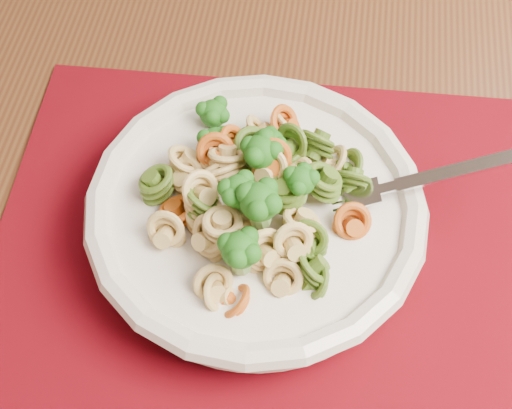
% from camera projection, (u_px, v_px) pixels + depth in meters
% --- Properties ---
extents(dining_table, '(1.47, 1.12, 0.70)m').
position_uv_depth(dining_table, '(315.00, 242.00, 0.67)').
color(dining_table, '#523117').
rests_on(dining_table, ground).
extents(placemat, '(0.51, 0.44, 0.00)m').
position_uv_depth(placemat, '(276.00, 247.00, 0.55)').
color(placemat, '#630411').
rests_on(placemat, dining_table).
extents(pasta_bowl, '(0.25, 0.25, 0.05)m').
position_uv_depth(pasta_bowl, '(256.00, 212.00, 0.53)').
color(pasta_bowl, silver).
rests_on(pasta_bowl, placemat).
extents(pasta_broccoli_heap, '(0.22, 0.22, 0.06)m').
position_uv_depth(pasta_broccoli_heap, '(256.00, 200.00, 0.51)').
color(pasta_broccoli_heap, tan).
rests_on(pasta_broccoli_heap, pasta_bowl).
extents(fork, '(0.18, 0.10, 0.08)m').
position_uv_depth(fork, '(363.00, 194.00, 0.52)').
color(fork, silver).
rests_on(fork, pasta_bowl).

